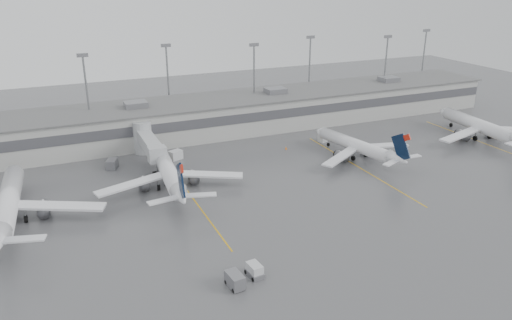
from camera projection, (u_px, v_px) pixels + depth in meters
name	position (u px, v px, depth m)	size (l,w,h in m)	color
ground	(353.00, 240.00, 73.54)	(260.00, 260.00, 0.00)	#535355
terminal	(220.00, 115.00, 121.71)	(152.00, 17.00, 9.45)	#ACACA7
light_masts	(211.00, 78.00, 123.85)	(142.40, 8.00, 20.60)	gray
jet_bridge_right	(147.00, 141.00, 103.67)	(4.00, 17.20, 7.00)	#A6A9AC
stand_markings	(281.00, 181.00, 94.09)	(105.25, 40.00, 0.01)	#DD9F0D
jet_far_left	(7.00, 204.00, 77.23)	(29.16, 32.75, 10.59)	white
jet_mid_left	(169.00, 172.00, 90.13)	(26.66, 29.97, 9.69)	white
jet_mid_right	(359.00, 146.00, 104.58)	(23.51, 26.60, 8.68)	white
jet_far_right	(483.00, 126.00, 116.31)	(27.15, 30.54, 9.88)	white
baggage_tug	(255.00, 271.00, 64.65)	(2.02, 2.88, 1.75)	silver
baggage_cart	(235.00, 280.00, 62.32)	(1.96, 3.06, 1.86)	slate
gse_uld_b	(176.00, 155.00, 104.52)	(2.68, 1.79, 1.90)	silver
gse_uld_c	(324.00, 138.00, 115.55)	(2.38, 1.58, 1.68)	silver
gse_loader	(112.00, 164.00, 99.76)	(1.84, 2.94, 1.84)	slate
cone_a	(2.00, 205.00, 83.61)	(0.50, 0.50, 0.80)	#FF6B05
cone_b	(143.00, 179.00, 94.19)	(0.43, 0.43, 0.69)	#FF6B05
cone_c	(286.00, 148.00, 110.51)	(0.42, 0.42, 0.68)	#FF6B05
cone_d	(457.00, 138.00, 116.73)	(0.50, 0.50, 0.79)	#FF6B05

